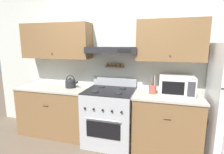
{
  "coord_description": "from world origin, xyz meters",
  "views": [
    {
      "loc": [
        0.79,
        -2.39,
        1.67
      ],
      "look_at": [
        0.05,
        0.26,
        1.15
      ],
      "focal_mm": 28.0,
      "sensor_mm": 36.0,
      "label": 1
    }
  ],
  "objects_px": {
    "utensil_crock": "(153,89)",
    "stove_range": "(110,116)",
    "microwave": "(176,86)",
    "tea_kettle": "(71,83)"
  },
  "relations": [
    {
      "from": "tea_kettle",
      "to": "microwave",
      "type": "relative_size",
      "value": 0.48
    },
    {
      "from": "microwave",
      "to": "tea_kettle",
      "type": "bearing_deg",
      "value": -179.43
    },
    {
      "from": "utensil_crock",
      "to": "microwave",
      "type": "bearing_deg",
      "value": 2.9
    },
    {
      "from": "stove_range",
      "to": "microwave",
      "type": "relative_size",
      "value": 2.09
    },
    {
      "from": "tea_kettle",
      "to": "utensil_crock",
      "type": "distance_m",
      "value": 1.44
    },
    {
      "from": "tea_kettle",
      "to": "utensil_crock",
      "type": "height_order",
      "value": "utensil_crock"
    },
    {
      "from": "stove_range",
      "to": "tea_kettle",
      "type": "height_order",
      "value": "tea_kettle"
    },
    {
      "from": "utensil_crock",
      "to": "tea_kettle",
      "type": "bearing_deg",
      "value": -180.0
    },
    {
      "from": "microwave",
      "to": "utensil_crock",
      "type": "distance_m",
      "value": 0.36
    },
    {
      "from": "utensil_crock",
      "to": "stove_range",
      "type": "bearing_deg",
      "value": -173.19
    }
  ]
}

